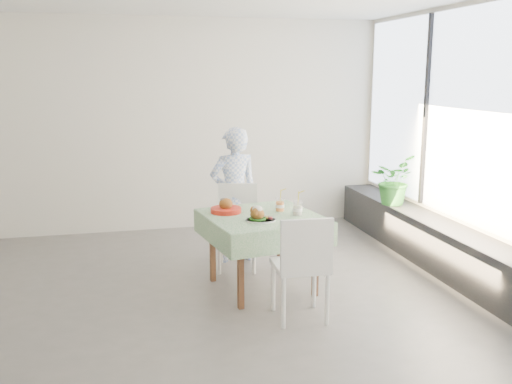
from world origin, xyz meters
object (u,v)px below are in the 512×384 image
object	(u,v)px
main_dish	(259,216)
potted_plant	(393,180)
diner	(234,195)
chair_near	(300,287)
cafe_table	(262,243)
juice_cup_orange	(280,205)
chair_far	(237,243)

from	to	relation	value
main_dish	potted_plant	bearing A→B (deg)	33.22
diner	chair_near	bearing A→B (deg)	89.58
cafe_table	juice_cup_orange	xyz separation A→B (m)	(0.21, 0.12, 0.34)
main_dish	juice_cup_orange	distance (m)	0.44
diner	juice_cup_orange	world-z (taller)	diner
chair_far	chair_near	bearing A→B (deg)	-79.55
chair_near	main_dish	bearing A→B (deg)	112.63
main_dish	chair_near	bearing A→B (deg)	-67.37
chair_far	diner	xyz separation A→B (m)	(0.02, 0.27, 0.48)
juice_cup_orange	chair_near	bearing A→B (deg)	-94.30
chair_far	cafe_table	bearing A→B (deg)	-79.99
main_dish	potted_plant	world-z (taller)	potted_plant
cafe_table	chair_near	xyz separation A→B (m)	(0.14, -0.76, -0.17)
diner	potted_plant	distance (m)	2.03
chair_near	diner	bearing A→B (deg)	98.09
chair_near	main_dish	xyz separation A→B (m)	(-0.23, 0.55, 0.50)
diner	chair_far	bearing A→B (deg)	76.95
chair_near	diner	xyz separation A→B (m)	(-0.24, 1.67, 0.47)
cafe_table	chair_far	world-z (taller)	chair_far
cafe_table	potted_plant	bearing A→B (deg)	29.89
cafe_table	main_dish	distance (m)	0.40
diner	juice_cup_orange	distance (m)	0.85
chair_near	cafe_table	bearing A→B (deg)	100.83
diner	main_dish	xyz separation A→B (m)	(0.01, -1.12, 0.04)
chair_near	juice_cup_orange	bearing A→B (deg)	85.70
diner	potted_plant	xyz separation A→B (m)	(2.02, 0.19, 0.05)
chair_near	diner	size ratio (longest dim) A/B	0.62
cafe_table	diner	distance (m)	0.97
diner	potted_plant	world-z (taller)	diner
cafe_table	potted_plant	distance (m)	2.25
chair_near	main_dish	world-z (taller)	chair_near
main_dish	potted_plant	xyz separation A→B (m)	(2.01, 1.32, 0.01)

